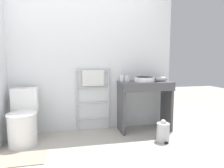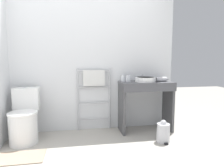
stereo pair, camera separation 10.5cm
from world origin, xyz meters
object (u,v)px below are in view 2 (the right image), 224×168
towel_radiator (94,86)px  cup_near_wall (123,78)px  trash_bin (163,132)px  sink_basin (145,79)px  hair_dryer (162,79)px  toilet (24,120)px  cup_near_edge (128,79)px

towel_radiator → cup_near_wall: bearing=-7.7°
towel_radiator → trash_bin: 1.30m
towel_radiator → trash_bin: bearing=-36.3°
sink_basin → hair_dryer: 0.28m
towel_radiator → trash_bin: size_ratio=3.22×
sink_basin → trash_bin: size_ratio=1.03×
toilet → cup_near_edge: cup_near_edge is taller
cup_near_wall → hair_dryer: bearing=-13.4°
cup_near_wall → hair_dryer: (0.62, -0.15, -0.01)m
sink_basin → cup_near_wall: size_ratio=3.25×
toilet → cup_near_wall: cup_near_wall is taller
cup_near_edge → hair_dryer: 0.55m
sink_basin → cup_near_edge: bearing=160.5°
sink_basin → cup_near_wall: (-0.34, 0.14, 0.01)m
toilet → towel_radiator: towel_radiator is taller
sink_basin → toilet: bearing=-176.5°
towel_radiator → cup_near_edge: towel_radiator is taller
cup_near_edge → hair_dryer: cup_near_edge is taller
cup_near_edge → hair_dryer: size_ratio=0.44×
trash_bin → sink_basin: bearing=103.3°
cup_near_wall → hair_dryer: size_ratio=0.45×
towel_radiator → cup_near_edge: (0.55, -0.11, 0.12)m
toilet → cup_near_edge: bearing=7.3°
hair_dryer → trash_bin: hair_dryer is taller
toilet → trash_bin: size_ratio=2.39×
cup_near_edge → trash_bin: bearing=-56.6°
hair_dryer → sink_basin: bearing=178.9°
cup_near_wall → trash_bin: cup_near_wall is taller
cup_near_edge → sink_basin: bearing=-19.5°
toilet → cup_near_wall: size_ratio=7.57×
toilet → trash_bin: 2.00m
toilet → towel_radiator: (1.03, 0.32, 0.44)m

